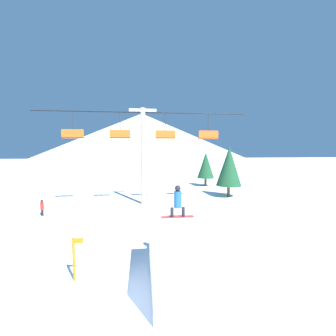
# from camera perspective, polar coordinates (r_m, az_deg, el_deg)

# --- Properties ---
(ground_plane) EXTENTS (220.00, 220.00, 0.00)m
(ground_plane) POSITION_cam_1_polar(r_m,az_deg,el_deg) (8.72, -5.88, -30.42)
(ground_plane) COLOR white
(mountain_ridge) EXTENTS (84.77, 84.77, 18.40)m
(mountain_ridge) POSITION_cam_1_polar(r_m,az_deg,el_deg) (88.35, -6.65, 7.63)
(mountain_ridge) COLOR silver
(mountain_ridge) RESTS_ON ground_plane
(snow_ramp) EXTENTS (2.35, 3.56, 2.16)m
(snow_ramp) POSITION_cam_1_polar(r_m,az_deg,el_deg) (8.75, 3.90, -22.00)
(snow_ramp) COLOR white
(snow_ramp) RESTS_ON ground_plane
(snowboarder) EXTENTS (1.37, 0.31, 1.36)m
(snowboarder) POSITION_cam_1_polar(r_m,az_deg,el_deg) (9.52, 2.48, -8.44)
(snowboarder) COLOR #B22D2D
(snowboarder) RESTS_ON snow_ramp
(chairlift) EXTENTS (18.65, 0.44, 8.61)m
(chairlift) POSITION_cam_1_polar(r_m,az_deg,el_deg) (20.18, -6.34, 5.44)
(chairlift) COLOR #B2B2B7
(chairlift) RESTS_ON ground_plane
(pine_tree_near) EXTENTS (2.57, 2.57, 5.29)m
(pine_tree_near) POSITION_cam_1_polar(r_m,az_deg,el_deg) (24.08, 15.24, 0.48)
(pine_tree_near) COLOR #4C3823
(pine_tree_near) RESTS_ON ground_plane
(pine_tree_far) EXTENTS (2.23, 2.23, 4.60)m
(pine_tree_far) POSITION_cam_1_polar(r_m,az_deg,el_deg) (30.41, 9.56, 0.75)
(pine_tree_far) COLOR #4C3823
(pine_tree_far) RESTS_ON ground_plane
(trail_marker) EXTENTS (0.41, 0.10, 1.69)m
(trail_marker) POSITION_cam_1_polar(r_m,az_deg,el_deg) (9.85, -22.72, -20.32)
(trail_marker) COLOR orange
(trail_marker) RESTS_ON ground_plane
(distant_skier) EXTENTS (0.24, 0.24, 1.23)m
(distant_skier) POSITION_cam_1_polar(r_m,az_deg,el_deg) (19.51, -29.34, -8.64)
(distant_skier) COLOR black
(distant_skier) RESTS_ON ground_plane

